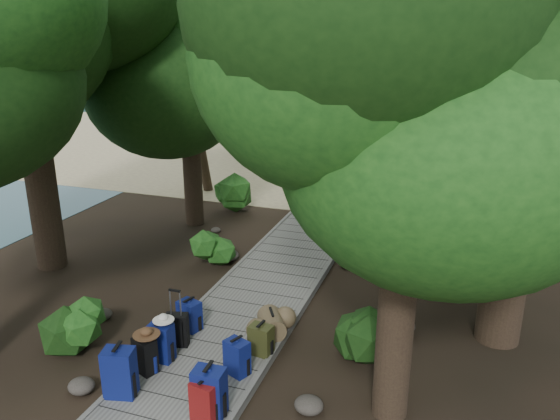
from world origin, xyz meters
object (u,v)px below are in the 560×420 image
at_px(kayak, 289,159).
at_px(suitcase_on_boardwalk, 177,330).
at_px(duffel_right_khaki, 272,324).
at_px(lone_suitcase_on_sand, 362,180).
at_px(backpack_right_a, 205,399).
at_px(backpack_right_c, 237,356).
at_px(backpack_left_d, 189,314).
at_px(backpack_right_d, 261,338).
at_px(backpack_right_b, 209,390).
at_px(backpack_left_a, 119,370).
at_px(backpack_left_b, 145,353).
at_px(sun_lounger, 458,177).
at_px(backpack_left_c, 161,340).

bearing_deg(kayak, suitcase_on_boardwalk, -56.41).
xyz_separation_m(duffel_right_khaki, lone_suitcase_on_sand, (-0.32, 9.98, -0.02)).
xyz_separation_m(backpack_right_a, backpack_right_c, (-0.01, 1.10, -0.01)).
relative_size(backpack_left_d, backpack_right_d, 1.05).
height_order(backpack_right_b, lone_suitcase_on_sand, backpack_right_b).
xyz_separation_m(backpack_left_a, backpack_right_b, (1.40, 0.04, -0.02)).
relative_size(backpack_left_b, backpack_right_b, 0.82).
bearing_deg(backpack_left_b, backpack_left_a, -70.56).
bearing_deg(duffel_right_khaki, backpack_left_d, 162.09).
bearing_deg(sun_lounger, backpack_right_c, -114.35).
relative_size(backpack_right_d, kayak, 0.16).
distance_m(backpack_left_b, kayak, 14.41).
relative_size(backpack_right_a, kayak, 0.18).
distance_m(backpack_left_c, backpack_right_c, 1.29).
relative_size(duffel_right_khaki, sun_lounger, 0.35).
relative_size(backpack_left_c, backpack_right_c, 1.13).
relative_size(backpack_left_d, backpack_right_a, 0.92).
relative_size(backpack_right_b, lone_suitcase_on_sand, 1.34).
xyz_separation_m(backpack_right_b, lone_suitcase_on_sand, (-0.21, 12.19, -0.20)).
distance_m(backpack_right_b, backpack_right_d, 1.62).
bearing_deg(backpack_right_c, lone_suitcase_on_sand, 113.71).
distance_m(backpack_left_b, backpack_right_a, 1.52).
xyz_separation_m(backpack_left_c, suitcase_on_boardwalk, (0.03, 0.46, -0.06)).
distance_m(backpack_right_b, kayak, 15.25).
bearing_deg(backpack_right_a, backpack_left_b, 163.83).
bearing_deg(backpack_right_b, backpack_left_a, 179.21).
height_order(backpack_left_a, backpack_right_b, backpack_left_a).
bearing_deg(backpack_left_a, kayak, 85.65).
distance_m(backpack_left_a, lone_suitcase_on_sand, 12.29).
relative_size(backpack_left_c, backpack_right_d, 1.25).
height_order(backpack_left_d, suitcase_on_boardwalk, backpack_left_d).
bearing_deg(duffel_right_khaki, backpack_right_a, -122.46).
relative_size(backpack_left_c, lone_suitcase_on_sand, 1.20).
bearing_deg(backpack_left_c, backpack_left_a, -95.99).
distance_m(backpack_left_d, sun_lounger, 12.47).
distance_m(backpack_left_b, backpack_right_b, 1.49).
relative_size(backpack_right_c, duffel_right_khaki, 0.99).
distance_m(backpack_right_b, suitcase_on_boardwalk, 1.89).
bearing_deg(backpack_right_a, backpack_left_d, 133.37).
bearing_deg(sun_lounger, backpack_right_b, -113.40).
height_order(backpack_left_d, lone_suitcase_on_sand, backpack_left_d).
distance_m(backpack_right_a, backpack_right_d, 1.73).
bearing_deg(backpack_right_d, backpack_left_c, -146.74).
distance_m(duffel_right_khaki, lone_suitcase_on_sand, 9.98).
xyz_separation_m(lone_suitcase_on_sand, sun_lounger, (3.06, 1.48, -0.00)).
bearing_deg(duffel_right_khaki, backpack_right_c, -125.17).
height_order(backpack_right_a, lone_suitcase_on_sand, backpack_right_a).
xyz_separation_m(backpack_left_a, backpack_right_a, (1.39, -0.08, -0.09)).
distance_m(backpack_right_b, lone_suitcase_on_sand, 12.20).
bearing_deg(lone_suitcase_on_sand, duffel_right_khaki, -85.81).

